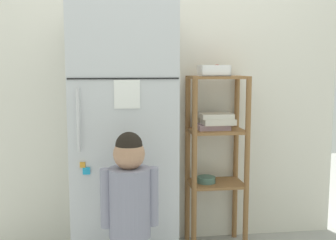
{
  "coord_description": "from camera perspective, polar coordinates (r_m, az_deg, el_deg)",
  "views": [
    {
      "loc": [
        -0.32,
        -2.57,
        1.26
      ],
      "look_at": [
        0.01,
        0.02,
        0.92
      ],
      "focal_mm": 44.01,
      "sensor_mm": 36.0,
      "label": 1
    }
  ],
  "objects": [
    {
      "name": "kitchen_wall_back",
      "position": [
        2.92,
        -1.05,
        3.72
      ],
      "size": [
        2.6,
        0.03,
        2.14
      ],
      "primitive_type": "cube",
      "color": "silver",
      "rests_on": "ground"
    },
    {
      "name": "refrigerator",
      "position": [
        2.62,
        -6.18,
        -2.22
      ],
      "size": [
        0.63,
        0.59,
        1.64
      ],
      "color": "silver",
      "rests_on": "ground"
    },
    {
      "name": "child_standing",
      "position": [
        2.18,
        -5.33,
        -11.23
      ],
      "size": [
        0.3,
        0.22,
        0.93
      ],
      "color": "#2D344F",
      "rests_on": "ground"
    },
    {
      "name": "pantry_shelf_unit",
      "position": [
        2.85,
        6.63,
        -3.19
      ],
      "size": [
        0.39,
        0.29,
        1.2
      ],
      "color": "olive",
      "rests_on": "ground"
    },
    {
      "name": "fruit_bin",
      "position": [
        2.77,
        6.52,
        6.77
      ],
      "size": [
        0.2,
        0.17,
        0.08
      ],
      "color": "white",
      "rests_on": "pantry_shelf_unit"
    }
  ]
}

